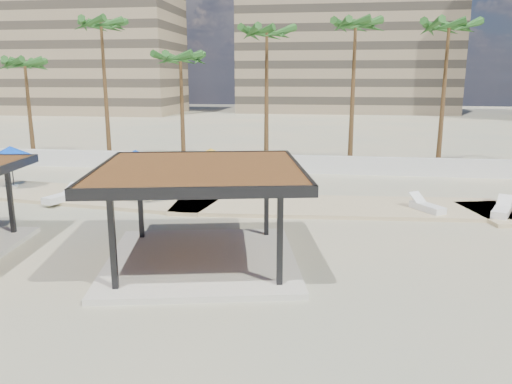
% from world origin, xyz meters
% --- Properties ---
extents(ground, '(200.00, 200.00, 0.00)m').
position_xyz_m(ground, '(0.00, 0.00, 0.00)').
color(ground, tan).
rests_on(ground, ground).
extents(promenade, '(44.45, 7.97, 0.24)m').
position_xyz_m(promenade, '(2.00, 7.67, 0.06)').
color(promenade, '#C6B284').
rests_on(promenade, ground).
extents(boundary_wall, '(56.00, 0.30, 1.20)m').
position_xyz_m(boundary_wall, '(0.00, 16.00, 0.60)').
color(boundary_wall, silver).
rests_on(boundary_wall, ground).
extents(building_west, '(34.00, 16.00, 32.40)m').
position_xyz_m(building_west, '(-42.00, 68.00, 15.27)').
color(building_west, '#937F60').
rests_on(building_west, ground).
extents(building_mid, '(38.00, 16.00, 30.40)m').
position_xyz_m(building_mid, '(4.00, 78.00, 14.27)').
color(building_mid, '#847259').
rests_on(building_mid, ground).
extents(pavilion_central, '(7.95, 7.95, 3.40)m').
position_xyz_m(pavilion_central, '(-2.71, -1.08, 2.03)').
color(pavilion_central, beige).
rests_on(pavilion_central, ground).
extents(umbrella_a, '(2.79, 2.79, 2.33)m').
position_xyz_m(umbrella_a, '(-16.13, 8.48, 2.18)').
color(umbrella_a, beige).
rests_on(umbrella_a, promenade).
extents(umbrella_b, '(3.01, 3.01, 2.33)m').
position_xyz_m(umbrella_b, '(-4.80, 9.20, 2.19)').
color(umbrella_b, beige).
rests_on(umbrella_b, promenade).
extents(umbrella_f, '(3.53, 3.53, 2.56)m').
position_xyz_m(umbrella_f, '(-8.00, 6.53, 2.38)').
color(umbrella_f, beige).
rests_on(umbrella_f, promenade).
extents(lounger_a, '(1.22, 2.14, 0.77)m').
position_xyz_m(lounger_a, '(-11.75, 5.84, 0.37)').
color(lounger_a, white).
rests_on(lounger_a, promenade).
extents(lounger_c, '(1.55, 1.92, 0.72)m').
position_xyz_m(lounger_c, '(6.12, 6.55, 0.35)').
color(lounger_c, white).
rests_on(lounger_c, promenade).
extents(lounger_d, '(1.41, 2.07, 0.75)m').
position_xyz_m(lounger_d, '(9.36, 6.32, 0.36)').
color(lounger_d, white).
rests_on(lounger_d, promenade).
extents(palm_a, '(3.00, 3.00, 8.06)m').
position_xyz_m(palm_a, '(-21.00, 18.30, 6.97)').
color(palm_a, brown).
rests_on(palm_a, ground).
extents(palm_b, '(3.00, 3.00, 10.80)m').
position_xyz_m(palm_b, '(-15.00, 18.70, 9.54)').
color(palm_b, brown).
rests_on(palm_b, ground).
extents(palm_c, '(3.00, 3.00, 8.40)m').
position_xyz_m(palm_c, '(-9.00, 18.10, 7.29)').
color(palm_c, brown).
rests_on(palm_c, ground).
extents(palm_d, '(3.00, 3.00, 10.12)m').
position_xyz_m(palm_d, '(-3.00, 18.90, 8.91)').
color(palm_d, brown).
rests_on(palm_d, ground).
extents(palm_e, '(3.00, 3.00, 10.50)m').
position_xyz_m(palm_e, '(3.00, 18.40, 9.26)').
color(palm_e, brown).
rests_on(palm_e, ground).
extents(palm_f, '(3.00, 3.00, 10.32)m').
position_xyz_m(palm_f, '(9.00, 18.60, 9.09)').
color(palm_f, brown).
rests_on(palm_f, ground).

